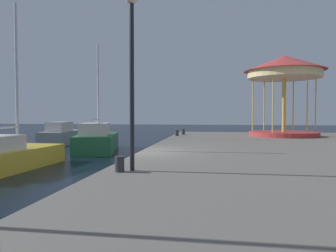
# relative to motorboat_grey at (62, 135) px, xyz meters

# --- Properties ---
(ground_plane) EXTENTS (120.00, 120.00, 0.00)m
(ground_plane) POSITION_rel_motorboat_grey_xyz_m (8.79, -10.72, -0.66)
(ground_plane) COLOR black
(quay_dock) EXTENTS (14.28, 29.66, 0.80)m
(quay_dock) POSITION_rel_motorboat_grey_xyz_m (15.93, -10.72, -0.26)
(quay_dock) COLOR slate
(quay_dock) RESTS_ON ground
(motorboat_grey) EXTENTS (2.08, 5.21, 1.72)m
(motorboat_grey) POSITION_rel_motorboat_grey_xyz_m (0.00, 0.00, 0.00)
(motorboat_grey) COLOR gray
(motorboat_grey) RESTS_ON ground
(sailboat_yellow) EXTENTS (2.34, 5.72, 7.03)m
(sailboat_yellow) POSITION_rel_motorboat_grey_xyz_m (3.29, -11.52, -0.08)
(sailboat_yellow) COLOR gold
(sailboat_yellow) RESTS_ON ground
(sailboat_green) EXTENTS (3.38, 5.88, 6.72)m
(sailboat_green) POSITION_rel_motorboat_grey_xyz_m (4.56, -4.50, 0.04)
(sailboat_green) COLOR #236638
(sailboat_green) RESTS_ON ground
(carousel) EXTENTS (5.44, 5.44, 5.51)m
(carousel) POSITION_rel_motorboat_grey_xyz_m (16.44, -0.48, 4.29)
(carousel) COLOR #B23333
(carousel) RESTS_ON quay_dock
(lamp_post_mid_promenade) EXTENTS (0.36, 0.36, 4.67)m
(lamp_post_mid_promenade) POSITION_rel_motorboat_grey_xyz_m (9.62, -15.17, 3.30)
(lamp_post_mid_promenade) COLOR black
(lamp_post_mid_promenade) RESTS_ON quay_dock
(bollard_center) EXTENTS (0.24, 0.24, 0.40)m
(bollard_center) POSITION_rel_motorboat_grey_xyz_m (9.34, -15.37, 0.34)
(bollard_center) COLOR #2D2D33
(bollard_center) RESTS_ON quay_dock
(bollard_north) EXTENTS (0.24, 0.24, 0.40)m
(bollard_north) POSITION_rel_motorboat_grey_xyz_m (9.17, -1.48, 0.34)
(bollard_north) COLOR #2D2D33
(bollard_north) RESTS_ON quay_dock
(bollard_south) EXTENTS (0.24, 0.24, 0.40)m
(bollard_south) POSITION_rel_motorboat_grey_xyz_m (9.45, 0.12, 0.34)
(bollard_south) COLOR #2D2D33
(bollard_south) RESTS_ON quay_dock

